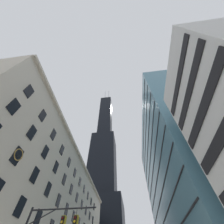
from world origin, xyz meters
TOP-DOWN VIEW (x-y plane):
  - station_building at (-18.14, 27.10)m, footprint 14.96×66.21m
  - dark_skyscraper at (-16.10, 85.83)m, footprint 28.23×28.23m
  - glass_office_midrise at (18.98, 30.28)m, footprint 16.07×46.80m

SIDE VIEW (x-z plane):
  - station_building at x=-18.14m, z-range -0.02..26.90m
  - glass_office_midrise at x=18.98m, z-range 0.00..43.91m
  - dark_skyscraper at x=-16.10m, z-range -38.34..140.31m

